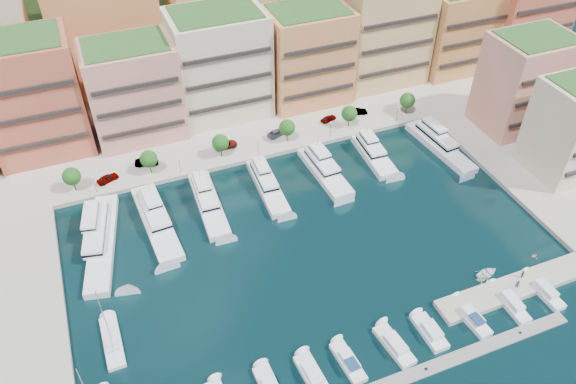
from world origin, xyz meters
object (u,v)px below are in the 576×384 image
at_px(tree_3, 287,128).
at_px(lamppost_3, 330,127).
at_px(yacht_6, 438,143).
at_px(car_4, 328,118).
at_px(cruiser_7, 471,318).
at_px(yacht_5, 373,153).
at_px(cruiser_3, 312,375).
at_px(yacht_3, 266,183).
at_px(tender_2, 487,273).
at_px(lamppost_2, 258,144).
at_px(cruiser_6, 430,332).
at_px(person_1, 522,274).
at_px(yacht_0, 101,237).
at_px(car_2, 226,144).
at_px(yacht_2, 208,200).
at_px(tree_0, 72,176).
at_px(cruiser_5, 394,346).
at_px(tree_2, 220,143).
at_px(tree_5, 407,100).
at_px(car_0, 108,178).
at_px(car_3, 277,133).
at_px(cruiser_4, 348,362).
at_px(tender_1, 481,280).
at_px(lamppost_0, 94,182).
at_px(sailboat_1, 113,343).
at_px(yacht_1, 156,219).
at_px(tree_4, 349,113).
at_px(car_1, 146,162).
at_px(lamppost_4, 398,111).
at_px(car_5, 358,112).
at_px(cruiser_9, 544,291).
at_px(tender_3, 534,256).

bearing_deg(tree_3, lamppost_3, -12.95).
bearing_deg(yacht_6, car_4, 136.95).
xyz_separation_m(lamppost_3, cruiser_7, (0.08, -55.81, -3.26)).
xyz_separation_m(yacht_5, cruiser_3, (-35.31, -46.29, -0.66)).
xyz_separation_m(yacht_3, tender_2, (28.75, -37.91, -0.77)).
distance_m(lamppost_2, car_4, 21.63).
xyz_separation_m(cruiser_6, person_1, (21.28, 3.80, 1.26)).
relative_size(yacht_0, car_2, 4.81).
relative_size(cruiser_6, car_4, 1.74).
height_order(yacht_3, cruiser_3, yacht_3).
bearing_deg(yacht_2, yacht_5, 2.82).
relative_size(tree_0, lamppost_2, 1.35).
bearing_deg(cruiser_5, tree_2, 101.16).
distance_m(tree_0, yacht_6, 81.60).
distance_m(tree_5, cruiser_3, 77.35).
distance_m(cruiser_7, car_0, 77.93).
height_order(tree_3, car_3, tree_3).
bearing_deg(yacht_6, cruiser_4, -135.81).
xyz_separation_m(lamppost_2, car_4, (20.56, 6.36, -2.11)).
distance_m(cruiser_3, tender_1, 36.30).
xyz_separation_m(lamppost_0, cruiser_6, (46.18, -55.78, -3.28)).
bearing_deg(cruiser_7, cruiser_4, 179.98).
xyz_separation_m(yacht_5, cruiser_6, (-14.22, -46.29, -0.66)).
distance_m(yacht_5, cruiser_4, 54.74).
bearing_deg(yacht_5, car_0, 167.94).
xyz_separation_m(tree_3, person_1, (23.46, -54.28, -2.94)).
height_order(lamppost_2, sailboat_1, sailboat_1).
relative_size(lamppost_0, sailboat_1, 0.32).
bearing_deg(cruiser_6, yacht_1, 130.23).
bearing_deg(person_1, cruiser_5, -10.22).
relative_size(tree_4, tree_5, 1.00).
height_order(tree_2, car_1, tree_2).
bearing_deg(tree_3, lamppost_4, -4.70).
xyz_separation_m(yacht_3, car_5, (30.64, 17.01, 0.54)).
distance_m(lamppost_4, car_0, 69.32).
height_order(tree_0, tree_2, same).
height_order(tree_4, car_3, tree_4).
relative_size(tree_5, lamppost_4, 1.35).
xyz_separation_m(cruiser_9, tender_3, (4.36, 7.47, -0.19)).
height_order(yacht_2, cruiser_3, yacht_2).
height_order(lamppost_2, cruiser_4, lamppost_2).
bearing_deg(cruiser_9, lamppost_2, 120.90).
height_order(tender_3, car_0, car_0).
distance_m(cruiser_5, tender_2, 24.43).
height_order(yacht_1, car_2, yacht_1).
height_order(tree_2, tree_3, same).
xyz_separation_m(cruiser_7, car_2, (-24.21, 61.03, 1.19)).
relative_size(cruiser_4, car_2, 1.45).
distance_m(tree_2, tender_1, 61.44).
xyz_separation_m(lamppost_3, cruiser_4, (-22.78, -55.80, -3.26)).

